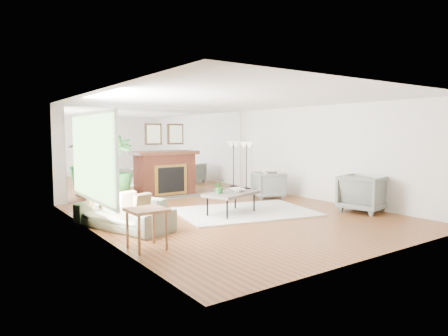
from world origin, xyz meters
TOP-DOWN VIEW (x-y plane):
  - ground at (0.00, 0.00)m, footprint 7.00×7.00m
  - wall_left at (-2.99, 0.00)m, footprint 0.02×7.00m
  - wall_right at (2.99, 0.00)m, footprint 0.02×7.00m
  - wall_back at (0.00, 3.49)m, footprint 6.00×0.02m
  - mirror_panel at (0.00, 3.47)m, footprint 5.40×0.04m
  - window_panel at (-2.96, 0.40)m, footprint 0.04×2.40m
  - fireplace at (0.00, 3.26)m, footprint 1.85×0.83m
  - area_rug at (0.35, 0.14)m, footprint 3.33×2.69m
  - coffee_table at (-0.06, 0.10)m, footprint 1.40×1.08m
  - sofa at (-2.45, 0.27)m, footprint 1.41×2.17m
  - armchair_back at (2.12, 1.37)m, footprint 1.02×1.00m
  - armchair_front at (2.60, -1.31)m, footprint 1.11×1.09m
  - side_table at (-2.65, -1.26)m, footprint 0.57×0.57m
  - potted_ficus at (-1.92, 2.19)m, footprint 0.99×0.99m
  - floor_lamp at (2.70, 3.10)m, footprint 0.49×0.27m
  - tabletop_plant at (-0.36, 0.13)m, footprint 0.32×0.29m
  - fruit_bowl at (0.12, 0.07)m, footprint 0.28×0.28m
  - book at (0.22, 0.41)m, footprint 0.25×0.32m

SIDE VIEW (x-z plane):
  - ground at x=0.00m, z-range 0.00..0.00m
  - area_rug at x=0.35m, z-range 0.00..0.03m
  - sofa at x=-2.45m, z-range 0.00..0.59m
  - armchair_back at x=2.12m, z-range 0.00..0.72m
  - armchair_front at x=2.60m, z-range 0.00..0.84m
  - coffee_table at x=-0.06m, z-range 0.21..0.70m
  - book at x=0.22m, z-range 0.50..0.52m
  - fruit_bowl at x=0.12m, z-range 0.50..0.56m
  - side_table at x=-2.65m, z-range 0.21..0.85m
  - tabletop_plant at x=-0.36m, z-range 0.50..0.79m
  - fireplace at x=0.00m, z-range -0.37..1.68m
  - potted_ficus at x=-1.92m, z-range 0.06..1.79m
  - wall_left at x=-2.99m, z-range 0.00..2.50m
  - wall_right at x=2.99m, z-range 0.00..2.50m
  - wall_back at x=0.00m, z-range 0.00..2.50m
  - mirror_panel at x=0.00m, z-range 0.05..2.45m
  - floor_lamp at x=2.70m, z-range 0.53..2.04m
  - window_panel at x=-2.96m, z-range 0.60..2.10m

